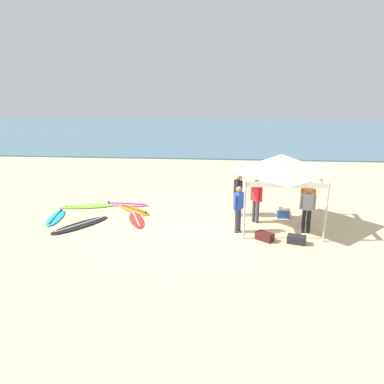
{
  "coord_description": "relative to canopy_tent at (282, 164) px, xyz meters",
  "views": [
    {
      "loc": [
        0.98,
        -12.9,
        5.08
      ],
      "look_at": [
        -0.22,
        1.31,
        1.0
      ],
      "focal_mm": 34.49,
      "sensor_mm": 36.0,
      "label": 1
    }
  ],
  "objects": [
    {
      "name": "gear_bag_by_pole",
      "position": [
        -0.63,
        -1.41,
        -2.25
      ],
      "size": [
        0.67,
        0.63,
        0.28
      ],
      "primitive_type": "cube",
      "rotation": [
        0.0,
        0.0,
        2.46
      ],
      "color": "#4C1919",
      "rests_on": "ground"
    },
    {
      "name": "cooler_box",
      "position": [
        0.34,
        0.98,
        -2.19
      ],
      "size": [
        0.5,
        0.36,
        0.39
      ],
      "color": "#2D60B7",
      "rests_on": "ground"
    },
    {
      "name": "person_red",
      "position": [
        -0.81,
        0.33,
        -1.4
      ],
      "size": [
        0.42,
        0.41,
        1.71
      ],
      "color": "#383842",
      "rests_on": "ground"
    },
    {
      "name": "ground_plane",
      "position": [
        -3.11,
        -0.41,
        -2.39
      ],
      "size": [
        80.0,
        80.0,
        0.0
      ],
      "primitive_type": "plane",
      "color": "beige"
    },
    {
      "name": "sea",
      "position": [
        -3.11,
        30.9,
        -2.34
      ],
      "size": [
        80.0,
        36.0,
        0.1
      ],
      "primitive_type": "cube",
      "color": "teal",
      "rests_on": "ground"
    },
    {
      "name": "person_blue",
      "position": [
        -1.53,
        -0.73,
        -1.4
      ],
      "size": [
        0.38,
        0.48,
        1.71
      ],
      "color": "#383842",
      "rests_on": "ground"
    },
    {
      "name": "surfboard_black",
      "position": [
        -7.46,
        -0.63,
        -2.35
      ],
      "size": [
        1.97,
        2.39,
        0.19
      ],
      "color": "black",
      "rests_on": "ground"
    },
    {
      "name": "surfboard_red",
      "position": [
        -5.47,
        0.11,
        -2.35
      ],
      "size": [
        1.17,
        1.93,
        0.19
      ],
      "color": "red",
      "rests_on": "ground"
    },
    {
      "name": "person_grey",
      "position": [
        0.91,
        -0.6,
        -1.4
      ],
      "size": [
        0.55,
        0.26,
        1.71
      ],
      "color": "black",
      "rests_on": "ground"
    },
    {
      "name": "canopy_tent",
      "position": [
        0.0,
        0.0,
        0.0
      ],
      "size": [
        2.82,
        2.82,
        2.75
      ],
      "color": "#B7B7BC",
      "rests_on": "ground"
    },
    {
      "name": "surfboard_orange",
      "position": [
        -5.86,
        1.31,
        -2.35
      ],
      "size": [
        1.87,
        1.62,
        0.19
      ],
      "color": "orange",
      "rests_on": "ground"
    },
    {
      "name": "surfboard_pink",
      "position": [
        -6.36,
        2.02,
        -2.35
      ],
      "size": [
        2.02,
        0.63,
        0.19
      ],
      "color": "pink",
      "rests_on": "ground"
    },
    {
      "name": "gear_bag_near_tent",
      "position": [
        0.41,
        -1.59,
        -2.25
      ],
      "size": [
        0.67,
        0.48,
        0.28
      ],
      "primitive_type": "cube",
      "rotation": [
        0.0,
        0.0,
        2.84
      ],
      "color": "#232328",
      "rests_on": "ground"
    },
    {
      "name": "person_black",
      "position": [
        -1.49,
        1.05,
        -1.4
      ],
      "size": [
        0.34,
        0.51,
        1.71
      ],
      "color": "#2D2D33",
      "rests_on": "ground"
    },
    {
      "name": "surfboard_lime",
      "position": [
        -8.0,
        1.64,
        -2.35
      ],
      "size": [
        2.42,
        1.13,
        0.19
      ],
      "color": "#7AD12D",
      "rests_on": "ground"
    },
    {
      "name": "surfboard_cyan",
      "position": [
        -8.76,
        0.11,
        -2.35
      ],
      "size": [
        0.8,
        2.01,
        0.19
      ],
      "color": "#23B2CC",
      "rests_on": "ground"
    },
    {
      "name": "person_orange",
      "position": [
        1.08,
        0.2,
        -1.4
      ],
      "size": [
        0.53,
        0.31,
        1.71
      ],
      "color": "#383842",
      "rests_on": "ground"
    }
  ]
}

